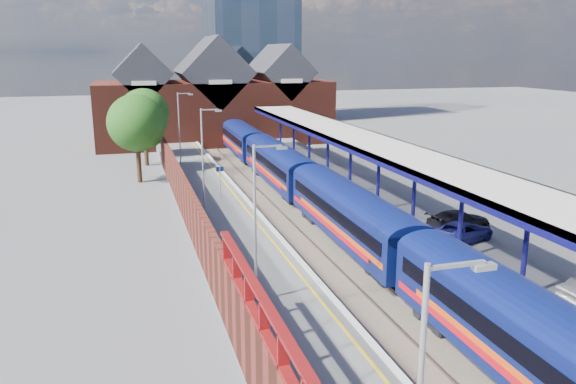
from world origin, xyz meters
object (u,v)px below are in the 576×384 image
lamp_post_c (204,152)px  lamp_post_d (181,124)px  train (309,183)px  parked_car_dark (459,220)px  platform_sign (220,177)px  lamp_post_b (258,214)px  parked_car_blue (462,231)px

lamp_post_c → lamp_post_d: size_ratio=1.00×
train → lamp_post_c: lamp_post_c is taller
train → parked_car_dark: bearing=-57.9°
platform_sign → lamp_post_d: bearing=95.6°
lamp_post_b → parked_car_blue: lamp_post_b is taller
lamp_post_d → lamp_post_c: bearing=-90.0°
lamp_post_d → parked_car_blue: size_ratio=1.67×
lamp_post_b → lamp_post_c: 16.00m
platform_sign → parked_car_dark: (12.84, -11.61, -1.07)m
train → platform_sign: bearing=167.1°
train → parked_car_blue: (5.41, -11.98, -0.54)m
lamp_post_d → train: bearing=-63.1°
lamp_post_b → lamp_post_d: bearing=90.0°
parked_car_blue → train: bearing=4.3°
lamp_post_b → parked_car_blue: bearing=18.8°
lamp_post_d → platform_sign: (1.36, -14.00, -2.30)m
lamp_post_c → lamp_post_d: bearing=90.0°
train → parked_car_dark: (6.35, -10.12, -0.50)m
lamp_post_c → parked_car_blue: bearing=-40.9°
train → platform_sign: 6.69m
platform_sign → parked_car_dark: size_ratio=0.58×
lamp_post_b → parked_car_blue: 14.42m
lamp_post_d → parked_car_blue: (13.26, -27.47, -3.41)m
lamp_post_b → parked_car_dark: (14.21, 6.39, -3.37)m
lamp_post_b → parked_car_blue: (13.26, 4.53, -3.41)m
train → lamp_post_c: (-7.86, -0.51, 2.87)m
parked_car_dark → parked_car_blue: (-0.94, -1.86, -0.04)m
train → lamp_post_c: size_ratio=9.42×
lamp_post_b → platform_sign: (1.36, 18.00, -2.30)m
lamp_post_c → platform_sign: size_ratio=2.80×
lamp_post_b → platform_sign: 18.20m
platform_sign → parked_car_blue: (11.90, -13.47, -1.11)m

